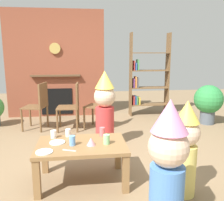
% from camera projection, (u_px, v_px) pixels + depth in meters
% --- Properties ---
extents(ground_plane, '(12.00, 12.00, 0.00)m').
position_uv_depth(ground_plane, '(105.00, 160.00, 3.35)').
color(ground_plane, '#846B4C').
extents(brick_fireplace_feature, '(2.20, 0.28, 2.40)m').
position_uv_depth(brick_fireplace_feature, '(56.00, 64.00, 5.54)').
color(brick_fireplace_feature, brown).
rests_on(brick_fireplace_feature, ground_plane).
extents(bookshelf, '(0.90, 0.28, 1.90)m').
position_uv_depth(bookshelf, '(146.00, 79.00, 5.66)').
color(bookshelf, brown).
rests_on(bookshelf, ground_plane).
extents(coffee_table, '(1.00, 0.65, 0.46)m').
position_uv_depth(coffee_table, '(82.00, 150.00, 2.73)').
color(coffee_table, olive).
rests_on(coffee_table, ground_plane).
extents(paper_cup_near_left, '(0.07, 0.07, 0.11)m').
position_uv_depth(paper_cup_near_left, '(107.00, 139.00, 2.70)').
color(paper_cup_near_left, '#8CD18C').
rests_on(paper_cup_near_left, coffee_table).
extents(paper_cup_near_right, '(0.07, 0.07, 0.11)m').
position_uv_depth(paper_cup_near_right, '(72.00, 141.00, 2.66)').
color(paper_cup_near_right, '#669EE0').
rests_on(paper_cup_near_right, coffee_table).
extents(paper_cup_center, '(0.06, 0.06, 0.10)m').
position_uv_depth(paper_cup_center, '(102.00, 132.00, 2.97)').
color(paper_cup_center, '#E5666B').
rests_on(paper_cup_center, coffee_table).
extents(paper_cup_far_left, '(0.07, 0.07, 0.09)m').
position_uv_depth(paper_cup_far_left, '(53.00, 134.00, 2.89)').
color(paper_cup_far_left, silver).
rests_on(paper_cup_far_left, coffee_table).
extents(paper_cup_far_right, '(0.07, 0.07, 0.09)m').
position_uv_depth(paper_cup_far_right, '(68.00, 133.00, 2.94)').
color(paper_cup_far_right, silver).
rests_on(paper_cup_far_right, coffee_table).
extents(paper_plate_front, '(0.17, 0.17, 0.01)m').
position_uv_depth(paper_plate_front, '(57.00, 142.00, 2.74)').
color(paper_plate_front, white).
rests_on(paper_plate_front, coffee_table).
extents(paper_plate_rear, '(0.17, 0.17, 0.01)m').
position_uv_depth(paper_plate_rear, '(44.00, 152.00, 2.48)').
color(paper_plate_rear, white).
rests_on(paper_plate_rear, coffee_table).
extents(birthday_cake_slice, '(0.10, 0.10, 0.09)m').
position_uv_depth(birthday_cake_slice, '(91.00, 141.00, 2.66)').
color(birthday_cake_slice, pink).
rests_on(birthday_cake_slice, coffee_table).
extents(table_fork, '(0.14, 0.07, 0.01)m').
position_uv_depth(table_fork, '(69.00, 150.00, 2.52)').
color(table_fork, silver).
rests_on(table_fork, coffee_table).
extents(child_with_cone_hat, '(0.31, 0.31, 1.13)m').
position_uv_depth(child_with_cone_hat, '(168.00, 167.00, 1.86)').
color(child_with_cone_hat, '#4C7FC6').
rests_on(child_with_cone_hat, ground_plane).
extents(child_in_pink, '(0.28, 0.28, 1.00)m').
position_uv_depth(child_in_pink, '(185.00, 146.00, 2.46)').
color(child_in_pink, '#E0CC66').
rests_on(child_in_pink, ground_plane).
extents(child_by_the_chairs, '(0.33, 0.33, 1.19)m').
position_uv_depth(child_by_the_chairs, '(105.00, 107.00, 3.73)').
color(child_by_the_chairs, '#D13838').
rests_on(child_by_the_chairs, ground_plane).
extents(dining_chair_left, '(0.48, 0.48, 0.90)m').
position_uv_depth(dining_chair_left, '(39.00, 103.00, 4.61)').
color(dining_chair_left, brown).
rests_on(dining_chair_left, ground_plane).
extents(dining_chair_middle, '(0.42, 0.42, 0.90)m').
position_uv_depth(dining_chair_middle, '(73.00, 104.00, 4.59)').
color(dining_chair_middle, brown).
rests_on(dining_chair_middle, ground_plane).
extents(dining_chair_right, '(0.54, 0.54, 0.90)m').
position_uv_depth(dining_chair_right, '(101.00, 103.00, 4.66)').
color(dining_chair_right, brown).
rests_on(dining_chair_right, ground_plane).
extents(potted_plant_tall, '(0.58, 0.58, 0.81)m').
position_uv_depth(potted_plant_tall, '(208.00, 101.00, 5.00)').
color(potted_plant_tall, '#4C5660').
rests_on(potted_plant_tall, ground_plane).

